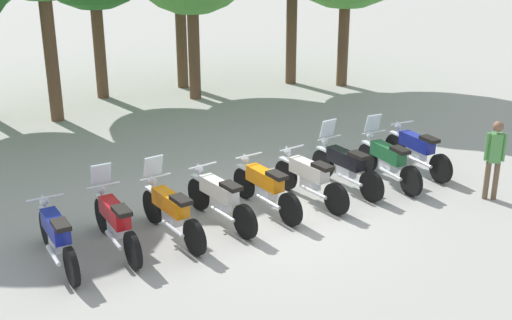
{
  "coord_description": "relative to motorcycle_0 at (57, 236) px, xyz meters",
  "views": [
    {
      "loc": [
        -5.07,
        -10.65,
        5.43
      ],
      "look_at": [
        0.0,
        0.5,
        0.9
      ],
      "focal_mm": 46.55,
      "sensor_mm": 36.0,
      "label": 1
    }
  ],
  "objects": [
    {
      "name": "motorcycle_1",
      "position": [
        1.0,
        0.14,
        0.01
      ],
      "size": [
        0.62,
        2.19,
        1.37
      ],
      "rotation": [
        0.0,
        0.0,
        1.67
      ],
      "color": "black",
      "rests_on": "ground_plane"
    },
    {
      "name": "motorcycle_8",
      "position": [
        8.01,
        1.03,
        0.0
      ],
      "size": [
        0.62,
        2.19,
        0.99
      ],
      "rotation": [
        0.0,
        0.0,
        1.62
      ],
      "color": "black",
      "rests_on": "ground_plane"
    },
    {
      "name": "motorcycle_6",
      "position": [
        6.0,
        0.8,
        0.01
      ],
      "size": [
        0.62,
        2.18,
        1.37
      ],
      "rotation": [
        0.0,
        0.0,
        1.73
      ],
      "color": "black",
      "rests_on": "ground_plane"
    },
    {
      "name": "motorcycle_5",
      "position": [
        5.0,
        0.54,
        0.0
      ],
      "size": [
        0.7,
        2.16,
        0.99
      ],
      "rotation": [
        0.0,
        0.0,
        1.78
      ],
      "color": "black",
      "rests_on": "ground_plane"
    },
    {
      "name": "ground_plane",
      "position": [
        4.01,
        0.43,
        -0.5
      ],
      "size": [
        80.0,
        80.0,
        0.0
      ],
      "primitive_type": "plane",
      "color": "#9E9B93"
    },
    {
      "name": "motorcycle_4",
      "position": [
        4.0,
        0.48,
        0.0
      ],
      "size": [
        0.65,
        2.17,
        0.99
      ],
      "rotation": [
        0.0,
        0.0,
        1.75
      ],
      "color": "black",
      "rests_on": "ground_plane"
    },
    {
      "name": "person_0",
      "position": [
        8.4,
        -0.9,
        0.46
      ],
      "size": [
        0.37,
        0.3,
        1.65
      ],
      "rotation": [
        0.0,
        0.0,
        4.11
      ],
      "color": "brown",
      "rests_on": "ground_plane"
    },
    {
      "name": "motorcycle_7",
      "position": [
        7.01,
        0.72,
        0.01
      ],
      "size": [
        0.62,
        2.19,
        1.37
      ],
      "rotation": [
        0.0,
        0.0,
        1.59
      ],
      "color": "black",
      "rests_on": "ground_plane"
    },
    {
      "name": "motorcycle_2",
      "position": [
        2.0,
        0.15,
        0.01
      ],
      "size": [
        0.67,
        2.17,
        1.37
      ],
      "rotation": [
        0.0,
        0.0,
        1.76
      ],
      "color": "black",
      "rests_on": "ground_plane"
    },
    {
      "name": "motorcycle_0",
      "position": [
        0.0,
        0.0,
        0.0
      ],
      "size": [
        0.62,
        2.19,
        0.99
      ],
      "rotation": [
        0.0,
        0.0,
        1.67
      ],
      "color": "black",
      "rests_on": "ground_plane"
    },
    {
      "name": "motorcycle_3",
      "position": [
        3.0,
        0.34,
        0.0
      ],
      "size": [
        0.72,
        2.16,
        0.99
      ],
      "rotation": [
        0.0,
        0.0,
        1.79
      ],
      "color": "black",
      "rests_on": "ground_plane"
    }
  ]
}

